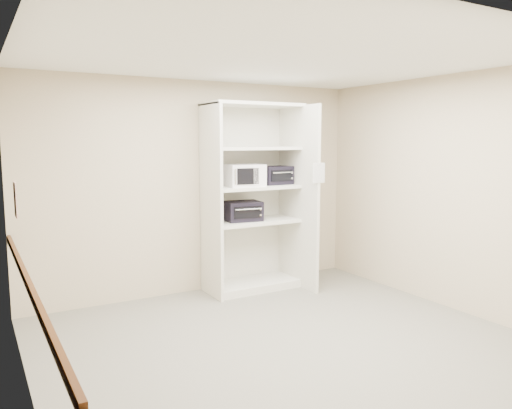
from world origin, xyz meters
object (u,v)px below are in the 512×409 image
shelving_unit (256,204)px  toaster_oven_lower (243,211)px  toaster_oven_upper (275,175)px  microwave (244,175)px

shelving_unit → toaster_oven_lower: shelving_unit is taller
shelving_unit → toaster_oven_lower: 0.20m
shelving_unit → toaster_oven_upper: bearing=3.8°
toaster_oven_upper → toaster_oven_lower: toaster_oven_upper is taller
shelving_unit → toaster_oven_lower: bearing=177.0°
microwave → toaster_oven_upper: (0.49, 0.06, -0.02)m
microwave → toaster_oven_lower: 0.47m
toaster_oven_upper → toaster_oven_lower: 0.66m
shelving_unit → toaster_oven_upper: 0.47m
toaster_oven_upper → toaster_oven_lower: bearing=176.8°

